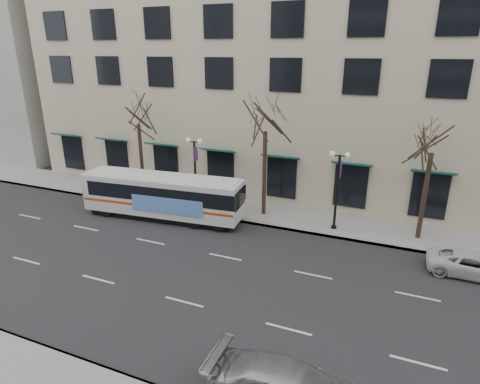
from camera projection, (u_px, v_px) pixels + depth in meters
The scene contains 10 objects.
ground at pixel (207, 277), 20.55m from camera, with size 160.00×160.00×0.00m, color black.
sidewalk_far at pixel (336, 224), 26.55m from camera, with size 80.00×4.00×0.15m, color gray.
building_hotel at pixel (290, 37), 35.49m from camera, with size 40.00×20.00×24.00m, color beige.
tree_far_left at pixel (137, 111), 29.55m from camera, with size 3.60×3.60×8.34m.
tree_far_mid at pixel (266, 117), 25.87m from camera, with size 3.60×3.60×8.55m.
tree_far_right at pixel (434, 136), 22.44m from camera, with size 3.60×3.60×8.06m.
lamp_post_left at pixel (195, 170), 28.49m from camera, with size 1.22×0.45×5.21m.
lamp_post_right at pixel (337, 187), 24.89m from camera, with size 1.22×0.45×5.21m.
city_bus at pixel (163, 195), 27.28m from camera, with size 11.28×3.44×3.01m.
white_pickup at pixel (473, 265), 20.56m from camera, with size 2.02×4.37×1.22m, color silver.
Camera 1 is at (8.42, -15.85, 11.06)m, focal length 30.00 mm.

